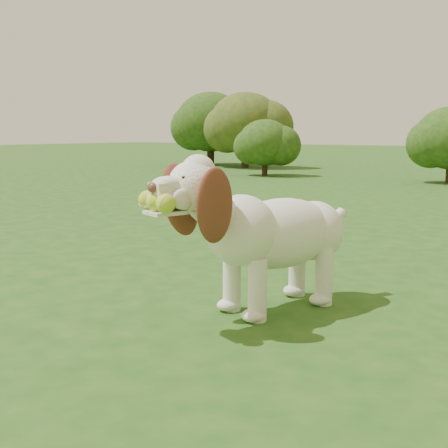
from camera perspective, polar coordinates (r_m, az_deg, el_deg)
The scene contains 5 objects.
ground at distance 3.34m, azimuth 8.42°, elevation -8.24°, with size 80.00×80.00×0.00m, color #1B4A15.
dog at distance 3.12m, azimuth 4.12°, elevation -0.41°, with size 0.76×1.35×0.89m.
shrub_a at distance 13.18m, azimuth 4.19°, elevation 8.25°, with size 1.26×1.26×1.30m.
shrub_g at distance 17.73m, azimuth -1.38°, elevation 10.32°, with size 2.17×2.17×2.24m.
shrub_e at distance 16.20m, azimuth 2.19°, elevation 10.18°, with size 2.06×2.06×2.13m.
Camera 1 is at (1.42, -2.85, 1.00)m, focal length 45.00 mm.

